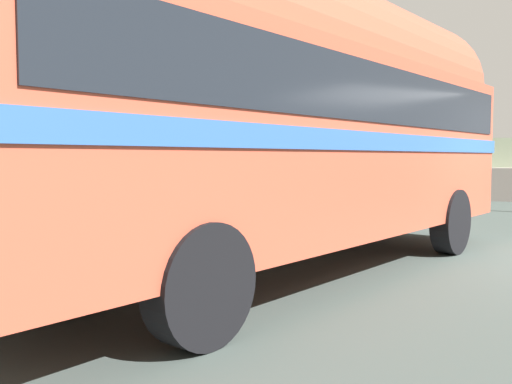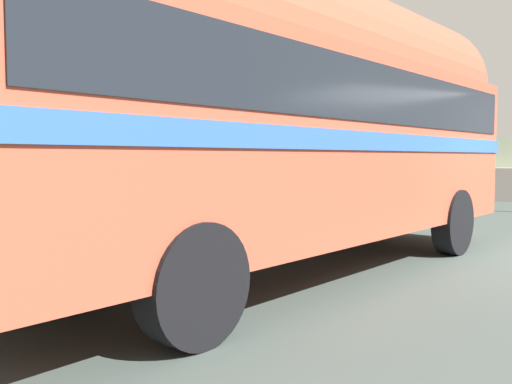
% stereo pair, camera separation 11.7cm
% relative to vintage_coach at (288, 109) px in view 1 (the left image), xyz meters
% --- Properties ---
extents(vintage_coach, '(5.34, 8.87, 3.70)m').
position_rel_vintage_coach_xyz_m(vintage_coach, '(0.00, 0.00, 0.00)').
color(vintage_coach, black).
rests_on(vintage_coach, ground).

